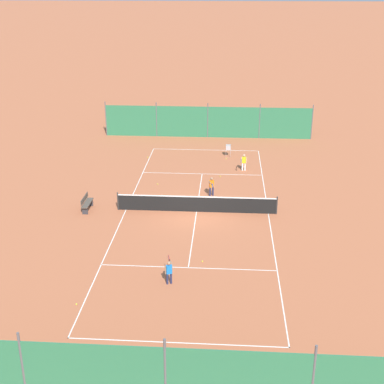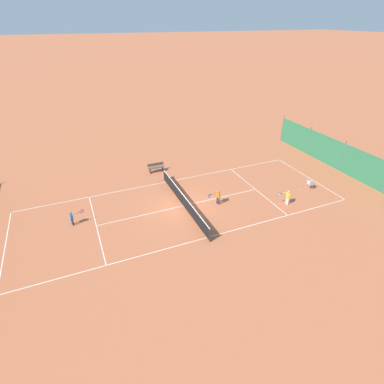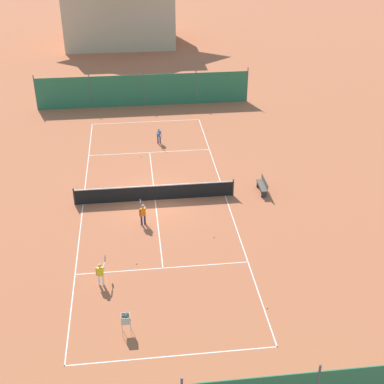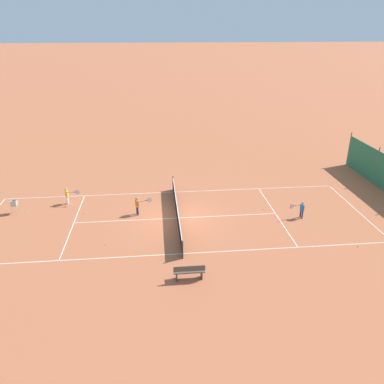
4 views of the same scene
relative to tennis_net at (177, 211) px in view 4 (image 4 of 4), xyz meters
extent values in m
plane|color=#B7603D|center=(0.00, 0.00, -0.50)|extent=(600.00, 600.00, 0.00)
cube|color=white|center=(0.00, 11.90, -0.50)|extent=(8.25, 0.05, 0.01)
cube|color=white|center=(-4.10, 0.00, -0.50)|extent=(0.05, 23.85, 0.01)
cube|color=white|center=(4.10, 0.00, -0.50)|extent=(0.05, 23.85, 0.01)
cube|color=white|center=(0.00, 6.40, -0.50)|extent=(8.20, 0.05, 0.01)
cube|color=white|center=(0.00, -6.40, -0.50)|extent=(8.20, 0.05, 0.01)
cube|color=white|center=(0.00, 0.00, -0.50)|extent=(0.05, 12.80, 0.01)
cylinder|color=#2D2D2D|center=(-4.55, 0.00, 0.03)|extent=(0.08, 0.08, 1.06)
cylinder|color=#2D2D2D|center=(4.55, 0.00, 0.03)|extent=(0.08, 0.08, 1.06)
cube|color=black|center=(0.00, 0.00, -0.04)|extent=(9.10, 0.02, 0.91)
cube|color=white|center=(0.00, 0.00, 0.43)|extent=(9.10, 0.04, 0.06)
cylinder|color=#59595E|center=(-8.60, 15.50, 0.95)|extent=(0.08, 0.08, 2.90)
cylinder|color=#59595E|center=(-4.30, 15.50, 0.95)|extent=(0.08, 0.08, 2.90)
cylinder|color=#23284C|center=(-0.86, -2.53, -0.22)|extent=(0.10, 0.10, 0.57)
cylinder|color=#23284C|center=(-0.68, -2.48, -0.22)|extent=(0.10, 0.10, 0.57)
cube|color=orange|center=(-0.77, -2.51, 0.29)|extent=(0.31, 0.23, 0.44)
sphere|color=#A37556|center=(-0.77, -2.51, 0.62)|extent=(0.17, 0.17, 0.17)
cylinder|color=#A37556|center=(-0.94, -2.56, 0.29)|extent=(0.06, 0.06, 0.44)
cylinder|color=#A37556|center=(-0.67, -2.24, 0.46)|extent=(0.20, 0.44, 0.06)
cylinder|color=black|center=(-0.77, -1.94, 0.46)|extent=(0.09, 0.20, 0.03)
torus|color=#1E4CB2|center=(-0.85, -1.71, 0.46)|extent=(0.11, 0.27, 0.28)
cylinder|color=silver|center=(-0.85, -1.71, 0.46)|extent=(0.08, 0.24, 0.25)
cylinder|color=#23284C|center=(0.81, 7.87, -0.24)|extent=(0.09, 0.09, 0.52)
cylinder|color=#23284C|center=(0.66, 7.81, -0.24)|extent=(0.09, 0.09, 0.52)
cube|color=blue|center=(0.73, 7.84, 0.22)|extent=(0.28, 0.22, 0.40)
sphere|color=#A37556|center=(0.73, 7.84, 0.52)|extent=(0.16, 0.16, 0.16)
cylinder|color=#A37556|center=(0.88, 7.89, 0.22)|extent=(0.06, 0.06, 0.40)
cylinder|color=#A37556|center=(0.65, 7.60, 0.37)|extent=(0.19, 0.40, 0.06)
cylinder|color=black|center=(0.75, 7.32, 0.37)|extent=(0.09, 0.18, 0.03)
torus|color=red|center=(0.82, 7.11, 0.37)|extent=(0.11, 0.27, 0.28)
cylinder|color=silver|center=(0.82, 7.11, 0.37)|extent=(0.09, 0.24, 0.25)
cylinder|color=white|center=(-2.94, -7.29, -0.22)|extent=(0.10, 0.10, 0.55)
cylinder|color=white|center=(-2.76, -7.30, -0.22)|extent=(0.10, 0.10, 0.55)
cube|color=yellow|center=(-2.85, -7.30, 0.27)|extent=(0.28, 0.17, 0.43)
sphere|color=tan|center=(-2.85, -7.30, 0.59)|extent=(0.17, 0.17, 0.17)
cylinder|color=tan|center=(-3.02, -7.29, 0.27)|extent=(0.06, 0.06, 0.43)
cylinder|color=tan|center=(-2.67, -7.10, 0.44)|extent=(0.09, 0.43, 0.06)
cylinder|color=black|center=(-2.65, -6.78, 0.44)|extent=(0.04, 0.20, 0.03)
torus|color=#1E4CB2|center=(-2.63, -6.55, 0.44)|extent=(0.04, 0.28, 0.28)
cylinder|color=silver|center=(-2.63, -6.55, 0.44)|extent=(0.02, 0.25, 0.25)
sphere|color=#CCE033|center=(-1.24, -5.92, -0.47)|extent=(0.07, 0.07, 0.07)
sphere|color=#CCE033|center=(-0.62, 5.82, -0.47)|extent=(0.07, 0.07, 0.07)
sphere|color=#CCE033|center=(2.78, -4.16, -0.47)|extent=(0.07, 0.07, 0.07)
sphere|color=#CCE033|center=(4.37, 9.73, -0.47)|extent=(0.07, 0.07, 0.07)
sphere|color=#CCE033|center=(-1.62, -9.72, -0.47)|extent=(0.07, 0.07, 0.07)
cylinder|color=#B7B7BC|center=(-1.93, -10.57, -0.22)|extent=(0.02, 0.02, 0.55)
cylinder|color=#B7B7BC|center=(-1.59, -10.57, -0.22)|extent=(0.02, 0.02, 0.55)
cylinder|color=#B7B7BC|center=(-1.93, -10.23, -0.22)|extent=(0.02, 0.02, 0.55)
cylinder|color=#B7B7BC|center=(-1.59, -10.23, -0.22)|extent=(0.02, 0.02, 0.55)
cube|color=#B7B7BC|center=(-1.76, -10.40, 0.06)|extent=(0.34, 0.34, 0.02)
cube|color=#B7B7BC|center=(-1.76, -10.57, 0.22)|extent=(0.34, 0.02, 0.34)
cube|color=#B7B7BC|center=(-1.76, -10.23, 0.22)|extent=(0.34, 0.02, 0.34)
cube|color=#B7B7BC|center=(-1.93, -10.40, 0.22)|extent=(0.02, 0.34, 0.34)
cube|color=#B7B7BC|center=(-1.59, -10.40, 0.22)|extent=(0.02, 0.34, 0.34)
sphere|color=#CCE033|center=(-1.89, -10.39, 0.10)|extent=(0.07, 0.07, 0.07)
sphere|color=#CCE033|center=(-1.82, -10.51, 0.10)|extent=(0.07, 0.07, 0.07)
sphere|color=#CCE033|center=(-1.75, -10.50, 0.10)|extent=(0.07, 0.07, 0.07)
sphere|color=#CCE033|center=(-1.84, -10.39, 0.10)|extent=(0.07, 0.07, 0.07)
sphere|color=#CCE033|center=(-1.69, -10.39, 0.10)|extent=(0.07, 0.07, 0.07)
sphere|color=#CCE033|center=(-1.74, -10.41, 0.10)|extent=(0.07, 0.07, 0.07)
sphere|color=#CCE033|center=(-1.85, -10.47, 0.16)|extent=(0.07, 0.07, 0.07)
sphere|color=#CCE033|center=(-1.80, -10.54, 0.16)|extent=(0.07, 0.07, 0.07)
sphere|color=#CCE033|center=(-1.68, -10.37, 0.16)|extent=(0.07, 0.07, 0.07)
sphere|color=#CCE033|center=(-1.89, -10.29, 0.16)|extent=(0.07, 0.07, 0.07)
sphere|color=#CCE033|center=(-1.70, -10.47, 0.16)|extent=(0.07, 0.07, 0.07)
sphere|color=#CCE033|center=(-1.79, -10.36, 0.16)|extent=(0.07, 0.07, 0.07)
sphere|color=#CCE033|center=(-1.86, -10.49, 0.21)|extent=(0.07, 0.07, 0.07)
sphere|color=#CCE033|center=(-1.69, -10.43, 0.21)|extent=(0.07, 0.07, 0.07)
sphere|color=#CCE033|center=(-1.65, -10.27, 0.21)|extent=(0.07, 0.07, 0.07)
sphere|color=#CCE033|center=(-1.70, -10.40, 0.21)|extent=(0.07, 0.07, 0.07)
cube|color=#51473D|center=(6.30, 0.18, -0.06)|extent=(0.36, 1.50, 0.05)
cube|color=#51473D|center=(6.46, 0.18, 0.20)|extent=(0.04, 1.50, 0.28)
cube|color=#333338|center=(6.30, -0.42, -0.28)|extent=(0.32, 0.06, 0.44)
cube|color=#333338|center=(6.30, 0.78, -0.28)|extent=(0.32, 0.06, 0.44)
camera|label=1|loc=(-1.64, 28.01, 12.00)|focal=50.00mm
camera|label=2|loc=(-17.68, 6.84, 11.75)|focal=28.00mm
camera|label=3|loc=(-1.00, -26.58, 15.16)|focal=50.00mm
camera|label=4|loc=(21.01, -1.17, 10.58)|focal=35.00mm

